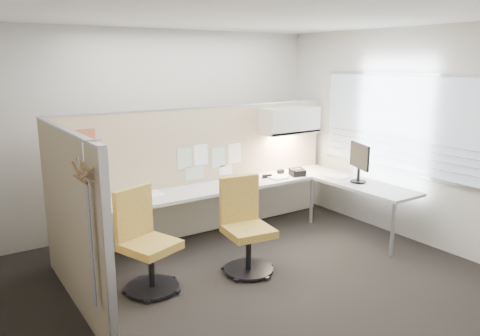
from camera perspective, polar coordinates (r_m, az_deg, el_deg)
floor at (r=5.22m, az=-0.90°, el=-14.10°), size 5.50×4.50×0.01m
ceiling at (r=4.67m, az=-1.03°, el=18.32°), size 5.50×4.50×0.01m
wall_back at (r=6.72m, az=-11.44°, el=4.41°), size 5.50×0.02×2.80m
wall_front at (r=3.16m, az=21.82°, el=-5.81°), size 5.50×0.02×2.80m
wall_right at (r=6.63m, az=19.50°, el=3.81°), size 0.02×4.50×2.80m
window_pane at (r=6.59m, az=19.46°, el=5.08°), size 0.01×2.80×1.30m
partition_back at (r=6.48m, az=-4.52°, el=-0.42°), size 4.10×0.06×1.75m
partition_left at (r=4.76m, az=-19.80°, el=-6.10°), size 0.06×2.20×1.75m
desk at (r=6.35m, az=0.62°, el=-3.19°), size 4.00×2.07×0.73m
overhead_bin at (r=6.95m, az=6.05°, el=5.79°), size 0.90×0.36×0.38m
task_light_strip at (r=6.98m, az=6.01°, el=4.08°), size 0.60×0.06×0.02m
pinned_papers at (r=6.45m, az=-3.78°, el=0.98°), size 1.01×0.00×0.47m
poster at (r=5.75m, az=-18.51°, el=2.78°), size 0.28×0.00×0.35m
chair_left at (r=5.04m, az=-11.48°, el=-9.09°), size 0.64×0.66×1.07m
chair_right at (r=5.36m, az=0.66°, el=-7.43°), size 0.56×0.58×1.07m
monitor at (r=6.58m, az=14.33°, el=0.91°), size 0.22×0.49×0.54m
phone at (r=6.87m, az=6.98°, el=-0.50°), size 0.24×0.23×0.12m
stapler at (r=6.70m, az=3.32°, el=-0.99°), size 0.15×0.08×0.05m
tape_dispenser at (r=6.96m, az=4.97°, el=-0.45°), size 0.11×0.07×0.06m
coat_hook at (r=3.80m, az=-18.42°, el=-2.22°), size 0.18×0.45×1.35m
paper_stack_0 at (r=5.62m, az=-16.88°, el=-4.43°), size 0.24×0.31×0.03m
paper_stack_1 at (r=5.93m, az=-10.62°, el=-3.19°), size 0.24×0.30×0.02m
paper_stack_2 at (r=6.46m, az=-0.55°, el=-1.66°), size 0.28×0.34×0.01m
paper_stack_3 at (r=6.71m, az=4.43°, el=-1.11°), size 0.24×0.30×0.02m
paper_stack_4 at (r=6.87m, az=11.74°, el=-1.02°), size 0.29×0.34×0.02m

